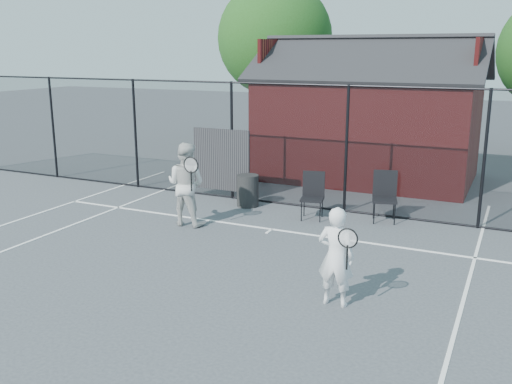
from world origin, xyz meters
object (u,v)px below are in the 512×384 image
at_px(chair_right, 385,198).
at_px(waste_bin, 248,191).
at_px(player_back, 186,184).
at_px(player_front, 336,256).
at_px(clubhouse, 369,124).
at_px(chair_left, 312,197).

height_order(chair_right, waste_bin, chair_right).
bearing_deg(player_back, chair_right, 27.76).
height_order(player_front, chair_right, player_front).
bearing_deg(waste_bin, clubhouse, 68.17).
bearing_deg(player_front, player_back, 148.73).
bearing_deg(clubhouse, chair_left, -89.89).
bearing_deg(chair_right, chair_left, -176.81).
height_order(player_front, waste_bin, player_front).
relative_size(clubhouse, chair_right, 5.86).
relative_size(player_front, player_back, 0.84).
relative_size(clubhouse, player_front, 4.25).
relative_size(clubhouse, waste_bin, 8.29).
distance_m(player_front, waste_bin, 5.80).
xyz_separation_m(player_front, chair_left, (-1.84, 4.10, -0.24)).
relative_size(player_front, chair_right, 1.38).
bearing_deg(chair_left, waste_bin, 155.71).
height_order(clubhouse, player_front, clubhouse).
bearing_deg(chair_right, clubhouse, 94.37).
bearing_deg(chair_right, player_back, -167.15).
bearing_deg(waste_bin, player_back, -105.85).
distance_m(clubhouse, player_back, 6.90).
xyz_separation_m(player_back, chair_left, (2.37, 1.55, -0.39)).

